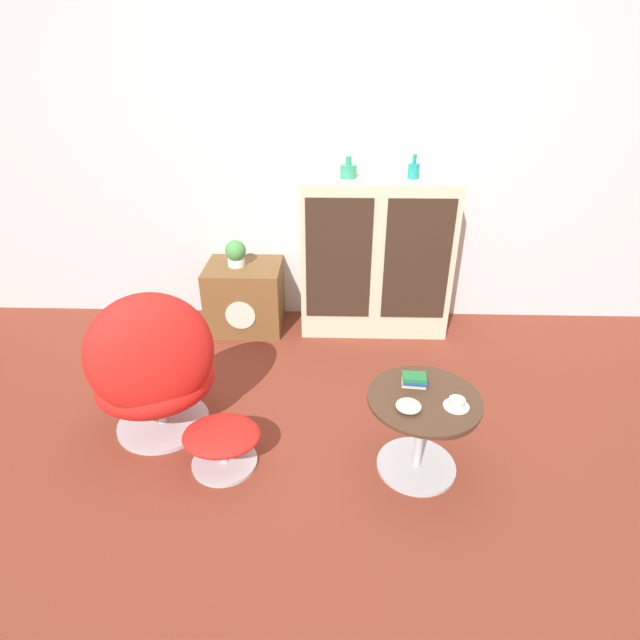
{
  "coord_description": "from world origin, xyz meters",
  "views": [
    {
      "loc": [
        -0.03,
        -2.11,
        1.98
      ],
      "look_at": [
        -0.11,
        0.48,
        0.55
      ],
      "focal_mm": 28.0,
      "sensor_mm": 36.0,
      "label": 1
    }
  ],
  "objects": [
    {
      "name": "coffee_table",
      "position": [
        0.42,
        -0.14,
        0.28
      ],
      "size": [
        0.56,
        0.56,
        0.46
      ],
      "color": "#B7B7BC",
      "rests_on": "ground_plane"
    },
    {
      "name": "book_stack",
      "position": [
        0.39,
        -0.03,
        0.49
      ],
      "size": [
        0.13,
        0.1,
        0.05
      ],
      "color": "beige",
      "rests_on": "coffee_table"
    },
    {
      "name": "sideboard",
      "position": [
        0.28,
        1.4,
        0.59
      ],
      "size": [
        1.1,
        0.44,
        1.17
      ],
      "color": "beige",
      "rests_on": "ground_plane"
    },
    {
      "name": "teacup",
      "position": [
        0.56,
        -0.2,
        0.48
      ],
      "size": [
        0.12,
        0.12,
        0.05
      ],
      "color": "silver",
      "rests_on": "coffee_table"
    },
    {
      "name": "vase_inner_left",
      "position": [
        0.51,
        1.4,
        1.23
      ],
      "size": [
        0.08,
        0.08,
        0.16
      ],
      "color": "teal",
      "rests_on": "sideboard"
    },
    {
      "name": "egg_chair",
      "position": [
        -1.0,
        0.11,
        0.43
      ],
      "size": [
        0.85,
        0.82,
        0.92
      ],
      "color": "#B7B7BC",
      "rests_on": "ground_plane"
    },
    {
      "name": "tv_console",
      "position": [
        -0.72,
        1.37,
        0.26
      ],
      "size": [
        0.57,
        0.49,
        0.51
      ],
      "color": "brown",
      "rests_on": "ground_plane"
    },
    {
      "name": "ground_plane",
      "position": [
        0.0,
        0.0,
        0.0
      ],
      "size": [
        12.0,
        12.0,
        0.0
      ],
      "primitive_type": "plane",
      "color": "brown"
    },
    {
      "name": "vase_leftmost",
      "position": [
        0.06,
        1.4,
        1.22
      ],
      "size": [
        0.12,
        0.12,
        0.15
      ],
      "color": "#2D8E6B",
      "rests_on": "sideboard"
    },
    {
      "name": "potted_plant",
      "position": [
        -0.77,
        1.38,
        0.62
      ],
      "size": [
        0.16,
        0.16,
        0.2
      ],
      "color": "silver",
      "rests_on": "tv_console"
    },
    {
      "name": "ottoman",
      "position": [
        -0.6,
        -0.14,
        0.16
      ],
      "size": [
        0.41,
        0.35,
        0.24
      ],
      "color": "#B7B7BC",
      "rests_on": "ground_plane"
    },
    {
      "name": "bowl",
      "position": [
        0.33,
        -0.23,
        0.48
      ],
      "size": [
        0.12,
        0.12,
        0.04
      ],
      "color": "beige",
      "rests_on": "coffee_table"
    },
    {
      "name": "wall_back",
      "position": [
        0.0,
        1.64,
        1.3
      ],
      "size": [
        6.4,
        0.06,
        2.6
      ],
      "color": "silver",
      "rests_on": "ground_plane"
    }
  ]
}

